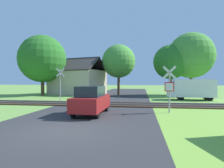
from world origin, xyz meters
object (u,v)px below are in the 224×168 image
Objects in this scene: house at (78,81)px; tree_center at (119,61)px; crossing_sign_far at (60,82)px; tree_right at (171,62)px; mail_truck at (192,89)px; parked_car at (91,100)px; tree_left at (42,59)px; stop_sign_near at (169,87)px; tree_far at (191,55)px.

house is 6.95m from tree_center.
tree_right reaches higher than crossing_sign_far.
parked_car is (-8.55, -10.55, -0.34)m from mail_truck.
tree_left is (-17.96, -2.53, 0.46)m from tree_right.
tree_left reaches higher than parked_car.
tree_far is (5.07, 16.01, 3.93)m from stop_sign_near.
tree_center is 1.47× the size of mail_truck.
crossing_sign_far reaches higher than parked_car.
tree_right reaches higher than parked_car.
crossing_sign_far is 10.78m from house.
house reaches higher than crossing_sign_far.
crossing_sign_far reaches higher than stop_sign_near.
tree_far is at bearing 9.48° from tree_right.
tree_far is at bearing -9.20° from mail_truck.
crossing_sign_far is (-9.72, 5.11, 0.22)m from stop_sign_near.
tree_far is at bearing 8.21° from tree_left.
tree_center is at bearing 57.60° from mail_truck.
house is 18.31m from parked_car.
tree_left is (-15.74, 13.01, 3.45)m from stop_sign_near.
crossing_sign_far is at bearing 127.76° from parked_car.
tree_center reaches higher than parked_car.
tree_center reaches higher than mail_truck.
stop_sign_near is 0.35× the size of house.
house is 16.92m from tree_far.
tree_center is at bearing -59.62° from stop_sign_near.
tree_far is 2.20× the size of parked_car.
house is at bearing -179.08° from tree_far.
stop_sign_near reaches higher than parked_car.
stop_sign_near is 5.17m from parked_car.
house is 1.76× the size of mail_truck.
mail_truck is 1.24× the size of parked_car.
tree_far is 21.03m from tree_left.
tree_center is 11.35m from mail_truck.
parked_car is at bearing -57.04° from crossing_sign_far.
tree_right is (13.66, -0.21, 2.73)m from house.
tree_far is (16.51, 0.27, 3.67)m from house.
tree_center is at bearing -176.75° from tree_far.
tree_right is at bearing 0.81° from tree_center.
crossing_sign_far is 0.83× the size of parked_car.
tree_left reaches higher than house.
mail_truck is (-1.46, -6.79, -4.40)m from tree_far.
tree_left is 20.11m from mail_truck.
tree_far is (14.79, 10.90, 3.71)m from crossing_sign_far.
tree_left reaches higher than crossing_sign_far.
parked_car is (-4.93, -1.33, -0.82)m from stop_sign_near.
parked_car is (-7.15, -16.87, -3.81)m from tree_right.
tree_center reaches higher than tree_right.
stop_sign_near is at bearing -98.15° from tree_right.
tree_center is at bearing 12.88° from tree_left.
crossing_sign_far is at bearing -143.61° from tree_far.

